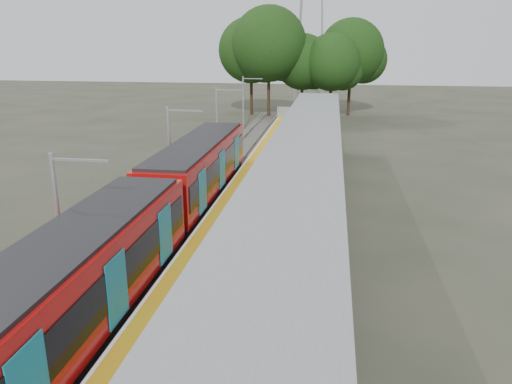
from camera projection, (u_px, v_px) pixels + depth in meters
trackbed at (206, 194)px, 29.83m from camera, size 3.00×70.00×0.24m
platform at (281, 191)px, 29.07m from camera, size 6.00×50.00×1.00m
tactile_strip at (238, 181)px, 29.29m from camera, size 0.60×50.00×0.02m
end_fence at (305, 113)px, 52.34m from camera, size 6.00×0.10×1.20m
train at (155, 209)px, 21.12m from camera, size 2.74×27.60×3.62m
canopy at (307, 142)px, 24.15m from camera, size 3.27×38.00×3.66m
tree_cluster at (295, 52)px, 58.51m from camera, size 19.70×11.54×12.81m
catenary_masts at (171, 151)px, 28.31m from camera, size 2.08×48.16×5.40m
bench_near at (277, 363)px, 11.80m from camera, size 0.77×1.72×1.14m
bench_mid at (316, 231)px, 20.22m from camera, size 0.57×1.44×0.96m
bench_far at (318, 147)px, 35.99m from camera, size 0.48×1.45×0.98m
info_pillar_near at (290, 260)px, 17.18m from camera, size 0.35×0.35×1.57m
info_pillar_far at (293, 197)px, 23.51m from camera, size 0.43×0.43×1.92m
litter_bin at (304, 198)px, 24.87m from camera, size 0.49×0.49×0.80m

